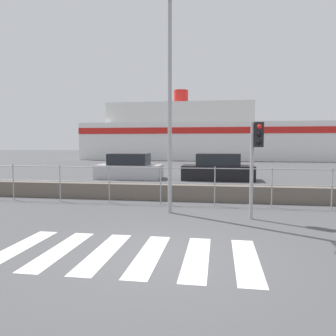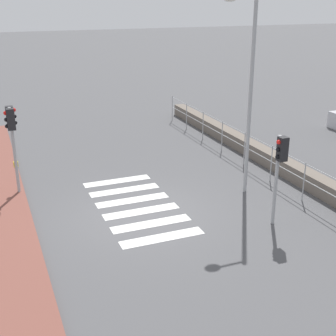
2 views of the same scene
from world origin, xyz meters
The scene contains 9 objects.
ground_plane centered at (0.00, 0.00, 0.00)m, with size 160.00×160.00×0.00m, color #4C4C4F.
crosswalk centered at (-0.69, 0.00, 0.00)m, with size 4.95×2.40×0.01m.
seawall centered at (0.00, 6.00, 0.29)m, with size 22.68×0.55×0.58m.
harbor_fence centered at (0.00, 5.13, 0.86)m, with size 20.45×0.04×1.32m.
traffic_light_far centered at (2.06, 3.30, 1.97)m, with size 0.34×0.32×2.68m.
streetlamp centered at (-0.41, 3.57, 3.94)m, with size 0.32×1.16×6.39m.
ferry_boat centered at (-0.77, 36.39, 2.97)m, with size 31.85×8.56×8.81m.
parked_car_silver centered at (-4.18, 12.80, 0.63)m, with size 3.82×1.82×1.48m.
parked_car_black centered at (1.01, 12.80, 0.64)m, with size 4.04×1.76×1.51m.
Camera 1 is at (1.04, -5.92, 2.13)m, focal length 35.00 mm.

